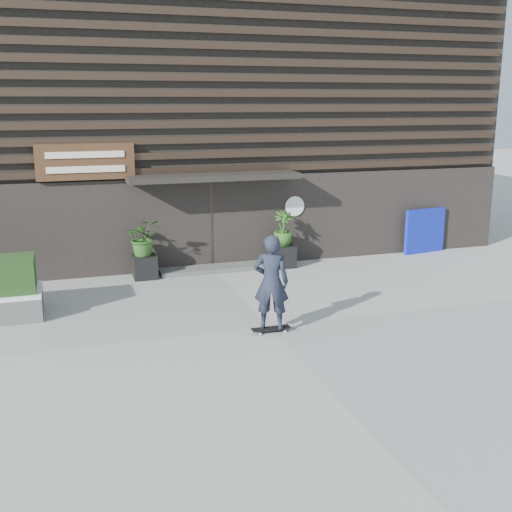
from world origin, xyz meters
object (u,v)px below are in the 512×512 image
object	(u,v)px
planter_pot_left	(145,267)
blue_tarp	(425,231)
planter_pot_right	(283,256)
skateboarder	(271,282)

from	to	relation	value
planter_pot_left	blue_tarp	xyz separation A→B (m)	(8.44, 0.30, 0.37)
planter_pot_right	skateboarder	xyz separation A→B (m)	(-1.96, -4.72, 0.73)
planter_pot_left	blue_tarp	size ratio (longest dim) A/B	0.42
planter_pot_left	planter_pot_right	size ratio (longest dim) A/B	1.00
planter_pot_left	blue_tarp	bearing A→B (deg)	2.04
planter_pot_left	skateboarder	xyz separation A→B (m)	(1.84, -4.72, 0.73)
blue_tarp	planter_pot_left	bearing A→B (deg)	172.50
planter_pot_left	blue_tarp	distance (m)	8.46
planter_pot_left	skateboarder	world-z (taller)	skateboarder
planter_pot_right	blue_tarp	distance (m)	4.67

